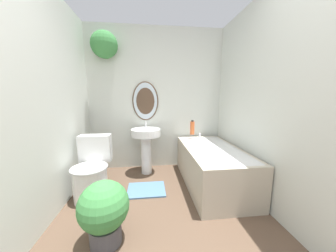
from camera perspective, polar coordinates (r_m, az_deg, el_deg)
wall_back at (r=2.96m, az=-6.56°, el=11.42°), size 2.39×0.40×2.40m
wall_left at (r=2.01m, az=-37.47°, el=6.52°), size 0.06×2.56×2.40m
wall_right at (r=2.17m, az=30.77°, el=7.22°), size 0.06×2.56×2.40m
toilet at (r=2.40m, az=-24.32°, el=-14.14°), size 0.42×0.58×0.75m
pedestal_sink at (r=2.77m, az=-7.45°, el=-5.32°), size 0.47×0.47×0.84m
bathtub at (r=2.55m, az=14.64°, el=-12.72°), size 0.75×1.42×0.62m
shampoo_bottle at (r=2.88m, az=8.23°, el=-0.60°), size 0.07×0.07×0.24m
potted_plant at (r=1.66m, az=-20.81°, el=-25.00°), size 0.42×0.42×0.56m
bath_mat at (r=2.45m, az=-7.34°, el=-20.59°), size 0.50×0.39×0.02m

